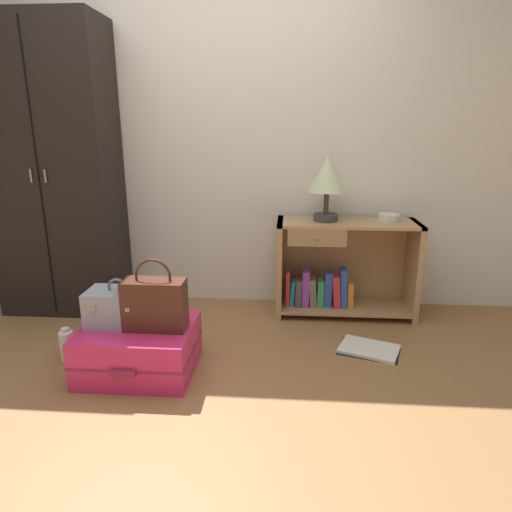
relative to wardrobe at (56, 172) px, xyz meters
name	(u,v)px	position (x,y,z in m)	size (l,w,h in m)	color
ground_plane	(177,403)	(1.13, -1.20, -1.03)	(9.00, 9.00, 0.00)	olive
back_wall	(217,134)	(1.13, 0.30, 0.27)	(6.40, 0.10, 2.60)	silver
wardrobe	(56,172)	(0.00, 0.00, 0.00)	(0.85, 0.47, 2.07)	black
bookshelf	(339,269)	(2.06, 0.04, -0.70)	(1.01, 0.39, 0.70)	tan
table_lamp	(327,177)	(1.94, 0.04, -0.02)	(0.26, 0.26, 0.46)	#3D3838
bowl	(389,217)	(2.39, 0.07, -0.31)	(0.15, 0.15, 0.05)	silver
suitcase_large	(139,348)	(0.85, -0.90, -0.90)	(0.63, 0.54, 0.28)	#DB2860
train_case	(119,307)	(0.74, -0.88, -0.65)	(0.34, 0.23, 0.27)	#8E99A3
handbag	(155,303)	(0.96, -0.92, -0.61)	(0.34, 0.15, 0.40)	#472319
bottle	(67,345)	(0.37, -0.81, -0.94)	(0.08, 0.08, 0.20)	white
open_book_on_floor	(369,349)	(2.20, -0.56, -1.03)	(0.43, 0.36, 0.02)	white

